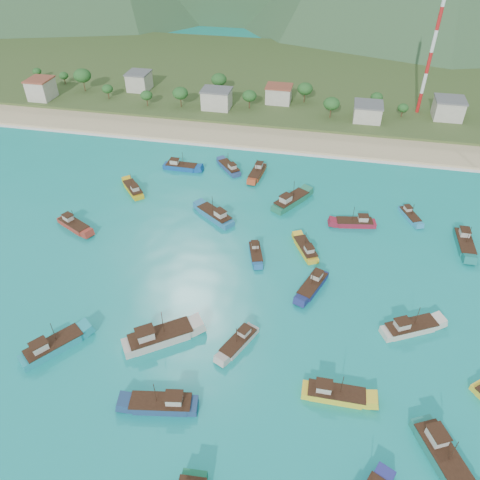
% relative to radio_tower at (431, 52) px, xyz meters
% --- Properties ---
extents(ground, '(600.00, 600.00, 0.00)m').
position_rel_radio_tower_xyz_m(ground, '(-40.85, -108.00, -22.74)').
color(ground, '#0B7482').
rests_on(ground, ground).
extents(beach, '(400.00, 18.00, 1.20)m').
position_rel_radio_tower_xyz_m(beach, '(-40.85, -29.00, -22.74)').
color(beach, beige).
rests_on(beach, ground).
extents(land, '(400.00, 110.00, 2.40)m').
position_rel_radio_tower_xyz_m(land, '(-40.85, 32.00, -22.74)').
color(land, '#385123').
rests_on(land, ground).
extents(surf_line, '(400.00, 2.50, 0.08)m').
position_rel_radio_tower_xyz_m(surf_line, '(-40.85, -38.50, -22.74)').
color(surf_line, white).
rests_on(surf_line, ground).
extents(village, '(217.10, 25.73, 7.87)m').
position_rel_radio_tower_xyz_m(village, '(-33.76, -8.08, -17.89)').
color(village, beige).
rests_on(village, ground).
extents(vegetation, '(272.44, 25.59, 9.07)m').
position_rel_radio_tower_xyz_m(vegetation, '(-45.18, -4.75, -17.54)').
color(vegetation, '#235623').
rests_on(vegetation, ground).
extents(radio_tower, '(1.20, 1.20, 42.28)m').
position_rel_radio_tower_xyz_m(radio_tower, '(0.00, 0.00, 0.00)').
color(radio_tower, red).
rests_on(radio_tower, ground).
extents(boat_0, '(10.34, 3.20, 6.08)m').
position_rel_radio_tower_xyz_m(boat_0, '(-72.72, -55.61, -22.03)').
color(boat_0, '#0F4896').
rests_on(boat_0, ground).
extents(boat_1, '(8.96, 12.98, 7.47)m').
position_rel_radio_tower_xyz_m(boat_1, '(-7.39, -133.01, -21.78)').
color(boat_1, '#1C7367').
rests_on(boat_1, ground).
extents(boat_2, '(10.78, 3.31, 6.35)m').
position_rel_radio_tower_xyz_m(boat_2, '(-23.70, -125.36, -21.98)').
color(boat_2, yellow).
rests_on(boat_2, ground).
extents(boat_4, '(8.61, 9.23, 5.77)m').
position_rel_radio_tower_xyz_m(boat_4, '(-81.79, -70.68, -22.09)').
color(boat_4, gold).
rests_on(boat_4, ground).
extents(boat_5, '(13.09, 10.89, 7.85)m').
position_rel_radio_tower_xyz_m(boat_5, '(-56.60, -119.89, -21.71)').
color(boat_5, '#BDB7AA').
rests_on(boat_5, ground).
extents(boat_6, '(3.49, 11.20, 6.58)m').
position_rel_radio_tower_xyz_m(boat_6, '(4.39, -77.52, -21.94)').
color(boat_6, '#17736E').
rests_on(boat_6, ground).
extents(boat_7, '(9.76, 11.39, 6.89)m').
position_rel_radio_tower_xyz_m(boat_7, '(-75.13, -125.86, -21.88)').
color(boat_7, teal).
rests_on(boat_7, ground).
extents(boat_8, '(11.40, 8.07, 6.59)m').
position_rel_radio_tower_xyz_m(boat_8, '(-10.26, -107.60, -21.94)').
color(boat_8, beige).
rests_on(boat_8, ground).
extents(boat_9, '(6.83, 9.66, 5.58)m').
position_rel_radio_tower_xyz_m(boat_9, '(-32.21, -87.34, -22.12)').
color(boat_9, yellow).
rests_on(boat_9, ground).
extents(boat_11, '(11.16, 9.38, 6.71)m').
position_rel_radio_tower_xyz_m(boat_11, '(-56.27, -78.60, -21.91)').
color(boat_11, teal).
rests_on(boat_11, ground).
extents(boat_12, '(5.53, 8.47, 4.84)m').
position_rel_radio_tower_xyz_m(boat_12, '(-7.29, -67.87, -22.25)').
color(boat_12, teal).
rests_on(boat_12, ground).
extents(boat_13, '(4.71, 8.58, 4.86)m').
position_rel_radio_tower_xyz_m(boat_13, '(-43.43, -91.03, -22.25)').
color(boat_13, '#1E5A9A').
rests_on(boat_13, ground).
extents(boat_14, '(4.03, 10.35, 5.96)m').
position_rel_radio_tower_xyz_m(boat_14, '(-49.62, -54.42, -22.05)').
color(boat_14, '#AF3F1E').
rests_on(boat_14, ground).
extents(boat_15, '(9.49, 12.14, 7.15)m').
position_rel_radio_tower_xyz_m(boat_15, '(-38.10, -67.97, -21.83)').
color(boat_15, '#1D7051').
rests_on(boat_15, ground).
extents(boat_16, '(10.36, 4.59, 5.91)m').
position_rel_radio_tower_xyz_m(boat_16, '(-21.10, -74.34, -22.06)').
color(boat_16, maroon).
rests_on(boat_16, ground).
extents(boat_19, '(10.41, 7.35, 6.01)m').
position_rel_radio_tower_xyz_m(boat_19, '(-89.85, -89.70, -22.04)').
color(boat_19, maroon).
rests_on(boat_19, ground).
extents(boat_20, '(11.68, 5.16, 6.67)m').
position_rel_radio_tower_xyz_m(boat_20, '(-51.37, -133.09, -21.92)').
color(boat_20, navy).
rests_on(boat_20, ground).
extents(boat_24, '(6.41, 10.48, 5.96)m').
position_rel_radio_tower_xyz_m(boat_24, '(-29.59, -99.41, -22.05)').
color(boat_24, navy).
rests_on(boat_24, ground).
extents(boat_25, '(6.43, 9.58, 5.49)m').
position_rel_radio_tower_xyz_m(boat_25, '(-41.80, -117.59, -22.14)').
color(boat_25, '#B6AEA4').
rests_on(boat_25, ground).
extents(boat_27, '(8.48, 9.24, 5.73)m').
position_rel_radio_tower_xyz_m(boat_27, '(-58.29, -53.24, -22.09)').
color(boat_27, navy).
rests_on(boat_27, ground).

